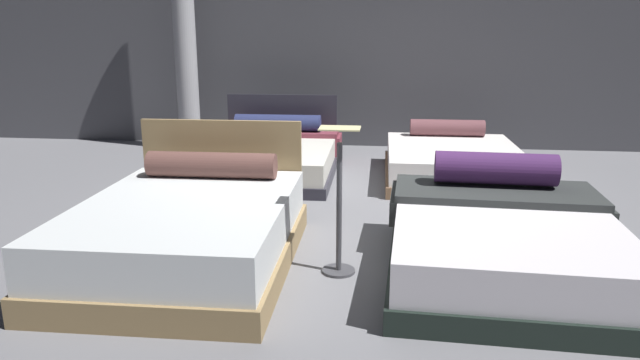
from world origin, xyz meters
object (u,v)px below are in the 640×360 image
Objects in this scene: bed_2 at (270,156)px; price_sign at (339,218)px; bed_1 at (503,241)px; support_pillar at (184,28)px; bed_3 at (452,162)px; bed_0 at (189,230)px.

bed_2 is 2.02× the size of price_sign.
bed_1 is 0.57× the size of support_pillar.
bed_2 is 3.13m from price_sign.
bed_2 reaches higher than bed_3.
bed_2 is at bearing 131.52° from bed_1.
support_pillar is (-2.59, 4.27, 1.34)m from price_sign.
price_sign is at bearing -58.78° from support_pillar.
bed_3 is (2.21, -0.02, -0.01)m from bed_2.
bed_0 is 1.07× the size of bed_3.
bed_1 is (2.29, 0.08, -0.02)m from bed_0.
price_sign reaches higher than bed_0.
bed_3 is at bearing -20.38° from support_pillar.
bed_2 is 2.53m from support_pillar.
support_pillar is at bearing 136.76° from bed_2.
bed_3 is 3.11m from price_sign.
bed_1 is at bearing -89.28° from bed_3.
bed_2 is 2.21m from bed_3.
bed_1 is at bearing 5.59° from price_sign.
bed_3 is at bearing -1.25° from bed_2.
bed_3 is 4.24m from support_pillar.
bed_1 is at bearing 1.02° from bed_0.
price_sign reaches higher than bed_2.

